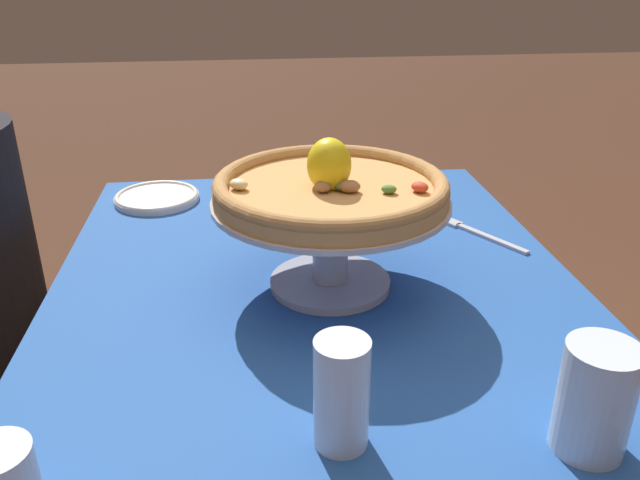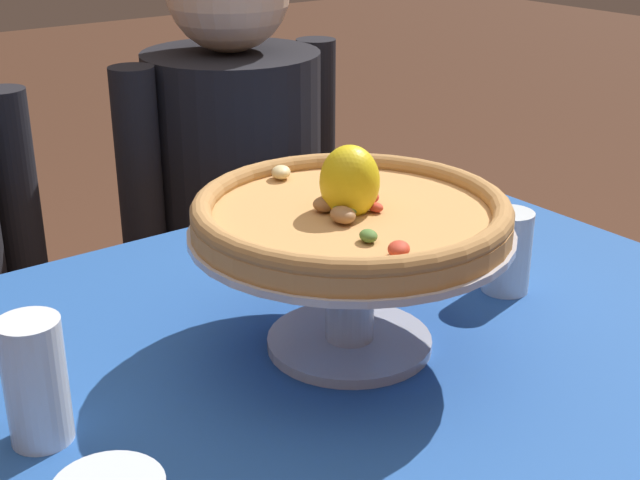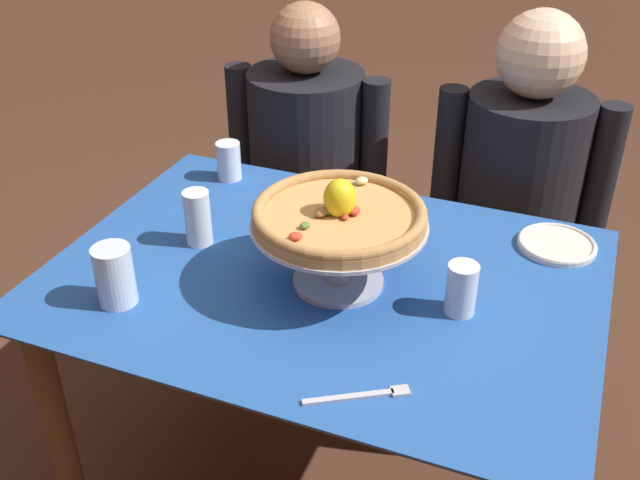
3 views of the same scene
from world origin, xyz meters
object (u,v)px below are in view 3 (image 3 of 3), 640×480
Objects in this scene: pizza_stand at (339,244)px; diner_left at (307,192)px; water_glass_side_right at (461,292)px; side_plate at (557,244)px; water_glass_back_left at (229,163)px; water_glass_side_left at (198,221)px; diner_right at (514,222)px; pizza at (339,214)px; water_glass_front_left at (115,279)px; dinner_fork at (363,395)px.

pizza_stand is 0.32× the size of diner_left.
side_plate is (0.15, 0.32, -0.04)m from water_glass_side_right.
diner_left is at bearing 76.52° from water_glass_back_left.
water_glass_side_left is at bearing -74.37° from water_glass_back_left.
water_glass_back_left is at bearing 153.11° from water_glass_side_right.
pizza is at bearing -111.52° from diner_right.
diner_right reaches higher than side_plate.
water_glass_front_left is 0.75× the size of dinner_fork.
pizza_stand is 0.57m from water_glass_back_left.
pizza_stand is at bearing -111.50° from diner_right.
water_glass_front_left reaches higher than side_plate.
side_plate is (0.41, 0.32, -0.16)m from pizza.
diner_left is at bearing 117.65° from pizza_stand.
water_glass_side_left is (-0.35, 0.04, -0.04)m from pizza_stand.
pizza is at bearing 179.06° from water_glass_side_right.
side_plate is at bearing 67.83° from dinner_fork.
dinner_fork is (-0.10, -0.30, -0.04)m from water_glass_side_right.
side_plate is at bearing 64.38° from water_glass_side_right.
pizza_stand is at bearing -142.55° from side_plate.
diner_right is (0.28, 0.71, -0.34)m from pizza.
water_glass_side_right reaches higher than water_glass_back_left.
water_glass_front_left is 1.16× the size of water_glass_side_right.
water_glass_back_left is (-0.44, 0.35, -0.12)m from pizza.
diner_left is at bearing -178.43° from diner_right.
water_glass_front_left is at bearing -125.68° from diner_right.
pizza is at bearing 149.06° from pizza_stand.
diner_right is (0.63, 0.67, -0.23)m from water_glass_side_left.
diner_left reaches higher than water_glass_side_left.
water_glass_side_left reaches higher than dinner_fork.
water_glass_side_left is 0.76× the size of dinner_fork.
water_glass_back_left is 0.79m from water_glass_side_right.
diner_left is at bearing 117.64° from pizza.
diner_right is (0.64, 0.02, 0.02)m from diner_left.
water_glass_side_left is 1.27× the size of water_glass_back_left.
water_glass_side_left reaches higher than water_glass_back_left.
diner_right is at bearing 54.32° from water_glass_front_left.
dinner_fork is (-0.25, -0.62, -0.01)m from side_plate.
pizza_stand is 0.26m from water_glass_side_right.
pizza_stand reaches higher than side_plate.
pizza is at bearing 30.12° from water_glass_front_left.
dinner_fork is (0.60, -0.66, -0.04)m from water_glass_back_left.
diner_left is (-0.36, 0.69, -0.36)m from pizza.
water_glass_side_left reaches higher than water_glass_side_right.
pizza_stand is at bearing -30.94° from pizza.
diner_right reaches higher than pizza_stand.
water_glass_back_left is 0.09× the size of diner_right.
water_glass_side_right is (0.26, -0.00, -0.12)m from pizza.
dinner_fork is at bearing -112.17° from side_plate.
water_glass_side_left is 0.27m from water_glass_front_left.
water_glass_side_right is 0.75m from diner_right.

